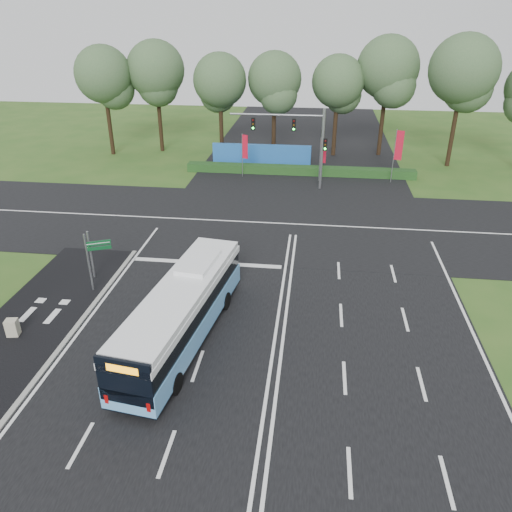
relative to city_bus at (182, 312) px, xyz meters
The scene contains 16 objects.
ground 5.63m from the city_bus, 35.19° to the left, with size 120.00×120.00×0.00m, color #2C531B.
road_main 5.62m from the city_bus, 35.19° to the left, with size 20.00×120.00×0.04m, color black.
road_cross 15.81m from the city_bus, 73.76° to the left, with size 120.00×14.00×0.05m, color black.
bike_path 8.26m from the city_bus, behind, with size 5.00×18.00×0.06m, color black.
kerb_strip 5.91m from the city_bus, behind, with size 0.25×18.00×0.12m, color gray.
city_bus is the anchor object (origin of this frame).
pedestrian_signal 8.78m from the city_bus, 142.10° to the left, with size 0.27×0.40×3.06m.
street_sign 7.39m from the city_bus, 145.93° to the left, with size 1.29×0.62×3.56m.
utility_cabinet 8.58m from the city_bus, behind, with size 0.56×0.47×0.94m, color #B5AB91.
banner_flag_left 26.11m from the city_bus, 91.67° to the left, with size 0.58×0.26×4.14m.
banner_flag_mid 26.46m from the city_bus, 75.81° to the left, with size 0.57×0.25×4.06m.
banner_flag_right 29.21m from the city_bus, 63.20° to the left, with size 0.70×0.28×4.94m.
traffic_light_gantry 24.24m from the city_bus, 78.95° to the left, with size 8.41×0.28×7.00m.
hedge 27.98m from the city_bus, 80.94° to the left, with size 22.00×1.20×0.80m, color #193B15.
blue_hoarding 30.11m from the city_bus, 89.24° to the left, with size 10.00×0.30×2.20m, color #1F5CAC.
eucalyptus_row 34.86m from the city_bus, 81.89° to the left, with size 48.06×9.80×12.61m.
Camera 1 is at (1.53, -22.53, 14.68)m, focal length 35.00 mm.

